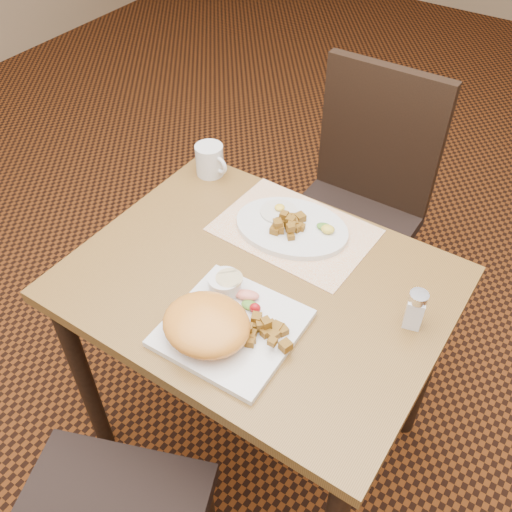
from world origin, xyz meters
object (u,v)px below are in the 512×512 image
(chair_far, at_px, (358,197))
(salt_shaker, at_px, (415,309))
(coffee_mug, at_px, (210,160))
(table, at_px, (258,309))
(plate_square, at_px, (232,328))
(plate_oval, at_px, (292,227))

(chair_far, distance_m, salt_shaker, 0.77)
(coffee_mug, bearing_deg, table, -38.71)
(plate_square, distance_m, plate_oval, 0.37)
(plate_square, height_order, coffee_mug, coffee_mug)
(plate_square, distance_m, salt_shaker, 0.41)
(plate_oval, bearing_deg, plate_square, -80.07)
(plate_square, relative_size, salt_shaker, 2.80)
(table, bearing_deg, coffee_mug, 141.29)
(plate_square, xyz_separation_m, plate_oval, (-0.06, 0.36, 0.00))
(plate_square, bearing_deg, salt_shaker, 36.30)
(salt_shaker, bearing_deg, chair_far, 123.52)
(chair_far, relative_size, plate_square, 3.46)
(plate_square, bearing_deg, plate_oval, 99.93)
(plate_oval, bearing_deg, salt_shaker, -17.56)
(plate_oval, distance_m, coffee_mug, 0.35)
(plate_oval, height_order, salt_shaker, salt_shaker)
(plate_oval, bearing_deg, table, -82.91)
(table, xyz_separation_m, chair_far, (-0.04, 0.68, -0.10))
(plate_square, height_order, plate_oval, plate_oval)
(table, distance_m, coffee_mug, 0.49)
(table, relative_size, chair_far, 0.93)
(chair_far, height_order, coffee_mug, chair_far)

